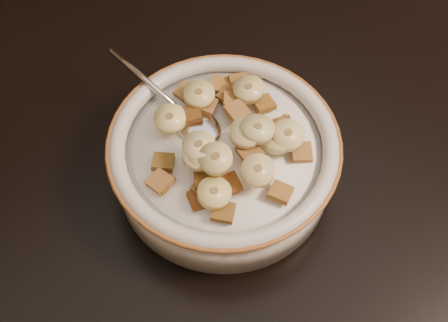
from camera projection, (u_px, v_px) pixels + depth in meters
table at (346, 141)px, 0.70m from camera, size 1.42×0.93×0.04m
chair at (100, 71)px, 1.09m from camera, size 0.55×0.55×0.94m
cereal_bowl at (224, 163)px, 0.63m from camera, size 0.22×0.22×0.05m
milk at (224, 149)px, 0.61m from camera, size 0.18×0.18×0.00m
spoon at (198, 126)px, 0.61m from camera, size 0.05×0.06×0.01m
cereal_square_0 at (185, 118)px, 0.61m from camera, size 0.03×0.02×0.01m
cereal_square_1 at (248, 131)px, 0.59m from camera, size 0.03×0.03×0.01m
cereal_square_2 at (255, 127)px, 0.60m from camera, size 0.03×0.03×0.01m
cereal_square_3 at (210, 173)px, 0.57m from camera, size 0.03×0.03×0.01m
cereal_square_4 at (280, 192)px, 0.57m from camera, size 0.03×0.03×0.01m
cereal_square_5 at (223, 212)px, 0.56m from camera, size 0.03×0.03×0.01m
cereal_square_6 at (219, 85)px, 0.64m from camera, size 0.03×0.03×0.01m
cereal_square_7 at (264, 104)px, 0.62m from camera, size 0.02×0.02×0.01m
cereal_square_8 at (191, 115)px, 0.61m from camera, size 0.03×0.03×0.01m
cereal_square_9 at (186, 92)px, 0.63m from camera, size 0.02×0.02×0.01m
cereal_square_10 at (205, 180)px, 0.57m from camera, size 0.03×0.03×0.01m
cereal_square_11 at (234, 101)px, 0.62m from camera, size 0.03×0.03×0.01m
cereal_square_12 at (237, 111)px, 0.61m from camera, size 0.02×0.02×0.01m
cereal_square_13 at (200, 199)px, 0.57m from camera, size 0.02×0.02×0.01m
cereal_square_14 at (206, 105)px, 0.62m from camera, size 0.03×0.03×0.01m
cereal_square_15 at (159, 181)px, 0.58m from camera, size 0.02×0.02×0.01m
cereal_square_16 at (163, 162)px, 0.59m from camera, size 0.03×0.03×0.01m
cereal_square_17 at (250, 152)px, 0.58m from camera, size 0.02×0.02×0.01m
cereal_square_18 at (285, 127)px, 0.61m from camera, size 0.02×0.02×0.01m
cereal_square_19 at (283, 126)px, 0.61m from camera, size 0.03×0.03×0.01m
cereal_square_20 at (205, 188)px, 0.57m from camera, size 0.02×0.02×0.01m
cereal_square_21 at (301, 152)px, 0.59m from camera, size 0.03×0.03×0.01m
cereal_square_22 at (229, 185)px, 0.57m from camera, size 0.02×0.02×0.01m
cereal_square_23 at (230, 96)px, 0.63m from camera, size 0.02×0.02×0.01m
cereal_square_24 at (161, 181)px, 0.58m from camera, size 0.03×0.03×0.01m
cereal_square_25 at (239, 83)px, 0.64m from camera, size 0.03×0.03×0.01m
banana_slice_0 at (199, 95)px, 0.62m from camera, size 0.04×0.04×0.01m
banana_slice_1 at (199, 155)px, 0.57m from camera, size 0.04×0.04×0.01m
banana_slice_2 at (216, 159)px, 0.56m from camera, size 0.04×0.04×0.01m
banana_slice_3 at (170, 119)px, 0.60m from camera, size 0.04×0.04×0.01m
banana_slice_4 at (249, 89)px, 0.62m from camera, size 0.04×0.04×0.01m
banana_slice_5 at (258, 171)px, 0.56m from camera, size 0.04×0.04×0.02m
banana_slice_6 at (246, 133)px, 0.58m from camera, size 0.04×0.04×0.01m
banana_slice_7 at (203, 154)px, 0.57m from camera, size 0.04×0.04×0.01m
banana_slice_8 at (258, 129)px, 0.58m from camera, size 0.04×0.04×0.02m
banana_slice_9 at (277, 139)px, 0.59m from camera, size 0.04×0.04×0.01m
banana_slice_10 at (199, 146)px, 0.57m from camera, size 0.04×0.04×0.01m
banana_slice_11 at (288, 135)px, 0.58m from camera, size 0.03×0.03×0.01m
banana_slice_12 at (214, 193)px, 0.56m from camera, size 0.04×0.04×0.01m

